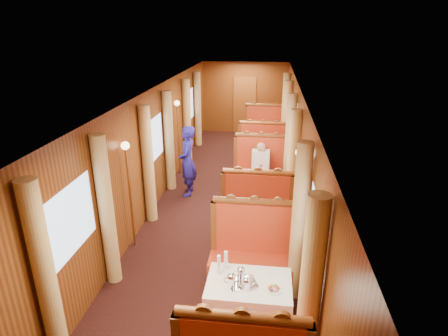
% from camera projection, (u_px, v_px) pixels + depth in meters
% --- Properties ---
extents(floor, '(3.00, 12.00, 0.01)m').
position_uv_depth(floor, '(224.00, 205.00, 8.21)').
color(floor, black).
rests_on(floor, ground).
extents(ceiling, '(3.00, 12.00, 0.01)m').
position_uv_depth(ceiling, '(224.00, 91.00, 7.31)').
color(ceiling, silver).
rests_on(ceiling, wall_left).
extents(wall_far, '(3.00, 0.01, 2.50)m').
position_uv_depth(wall_far, '(245.00, 98.00, 13.31)').
color(wall_far, brown).
rests_on(wall_far, floor).
extents(wall_left, '(0.01, 12.00, 2.50)m').
position_uv_depth(wall_left, '(154.00, 149.00, 7.94)').
color(wall_left, brown).
rests_on(wall_left, floor).
extents(wall_right, '(0.01, 12.00, 2.50)m').
position_uv_depth(wall_right, '(297.00, 155.00, 7.59)').
color(wall_right, brown).
rests_on(wall_right, floor).
extents(doorway_far, '(0.80, 0.04, 2.00)m').
position_uv_depth(doorway_far, '(245.00, 105.00, 13.38)').
color(doorway_far, brown).
rests_on(doorway_far, floor).
extents(table_near, '(1.05, 0.72, 0.75)m').
position_uv_depth(table_near, '(248.00, 307.00, 4.75)').
color(table_near, white).
rests_on(table_near, floor).
extents(banquette_near_aft, '(1.30, 0.55, 1.34)m').
position_uv_depth(banquette_near_aft, '(253.00, 257.00, 5.68)').
color(banquette_near_aft, '#AF1813').
rests_on(banquette_near_aft, floor).
extents(table_mid, '(1.05, 0.72, 0.75)m').
position_uv_depth(table_mid, '(259.00, 192.00, 7.99)').
color(table_mid, white).
rests_on(table_mid, floor).
extents(banquette_mid_fwd, '(1.30, 0.55, 1.34)m').
position_uv_depth(banquette_mid_fwd, '(257.00, 212.00, 7.04)').
color(banquette_mid_fwd, '#AF1813').
rests_on(banquette_mid_fwd, floor).
extents(banquette_mid_aft, '(1.30, 0.55, 1.34)m').
position_uv_depth(banquette_mid_aft, '(260.00, 172.00, 8.91)').
color(banquette_mid_aft, '#AF1813').
rests_on(banquette_mid_aft, floor).
extents(table_far, '(1.05, 0.72, 0.75)m').
position_uv_depth(table_far, '(263.00, 143.00, 11.23)').
color(table_far, white).
rests_on(table_far, floor).
extents(banquette_far_fwd, '(1.30, 0.55, 1.34)m').
position_uv_depth(banquette_far_fwd, '(262.00, 152.00, 10.27)').
color(banquette_far_fwd, '#AF1813').
rests_on(banquette_far_fwd, floor).
extents(banquette_far_aft, '(1.30, 0.55, 1.34)m').
position_uv_depth(banquette_far_aft, '(264.00, 132.00, 12.15)').
color(banquette_far_aft, '#AF1813').
rests_on(banquette_far_aft, floor).
extents(tea_tray, '(0.41, 0.37, 0.01)m').
position_uv_depth(tea_tray, '(242.00, 283.00, 4.60)').
color(tea_tray, silver).
rests_on(tea_tray, table_near).
extents(teapot_left, '(0.19, 0.15, 0.15)m').
position_uv_depth(teapot_left, '(231.00, 282.00, 4.51)').
color(teapot_left, silver).
rests_on(teapot_left, tea_tray).
extents(teapot_right, '(0.16, 0.13, 0.13)m').
position_uv_depth(teapot_right, '(246.00, 285.00, 4.47)').
color(teapot_right, silver).
rests_on(teapot_right, tea_tray).
extents(teapot_back, '(0.18, 0.14, 0.14)m').
position_uv_depth(teapot_back, '(241.00, 275.00, 4.64)').
color(teapot_back, silver).
rests_on(teapot_back, tea_tray).
extents(fruit_plate, '(0.20, 0.20, 0.05)m').
position_uv_depth(fruit_plate, '(273.00, 289.00, 4.48)').
color(fruit_plate, white).
rests_on(fruit_plate, table_near).
extents(cup_inboard, '(0.08, 0.08, 0.26)m').
position_uv_depth(cup_inboard, '(219.00, 266.00, 4.75)').
color(cup_inboard, white).
rests_on(cup_inboard, table_near).
extents(cup_outboard, '(0.08, 0.08, 0.26)m').
position_uv_depth(cup_outboard, '(226.00, 262.00, 4.83)').
color(cup_outboard, white).
rests_on(cup_outboard, table_near).
extents(rose_vase_mid, '(0.06, 0.06, 0.36)m').
position_uv_depth(rose_vase_mid, '(261.00, 168.00, 7.79)').
color(rose_vase_mid, silver).
rests_on(rose_vase_mid, table_mid).
extents(rose_vase_far, '(0.06, 0.06, 0.36)m').
position_uv_depth(rose_vase_far, '(265.00, 125.00, 11.02)').
color(rose_vase_far, silver).
rests_on(rose_vase_far, table_far).
extents(window_left_near, '(0.01, 1.20, 0.90)m').
position_uv_depth(window_left_near, '(70.00, 222.00, 4.62)').
color(window_left_near, '#95ADCF').
rests_on(window_left_near, wall_left).
extents(curtain_left_near_a, '(0.22, 0.22, 2.35)m').
position_uv_depth(curtain_left_near_a, '(46.00, 281.00, 3.99)').
color(curtain_left_near_a, tan).
rests_on(curtain_left_near_a, floor).
extents(curtain_left_near_b, '(0.22, 0.22, 2.35)m').
position_uv_depth(curtain_left_near_b, '(107.00, 212.00, 5.43)').
color(curtain_left_near_b, tan).
rests_on(curtain_left_near_b, floor).
extents(window_right_near, '(0.01, 1.20, 0.90)m').
position_uv_depth(window_right_near, '(315.00, 237.00, 4.28)').
color(window_right_near, '#95ADCF').
rests_on(window_right_near, wall_right).
extents(curtain_right_near_a, '(0.22, 0.22, 2.35)m').
position_uv_depth(curtain_right_near_a, '(309.00, 303.00, 3.67)').
color(curtain_right_near_a, tan).
rests_on(curtain_right_near_a, floor).
extents(curtain_right_near_b, '(0.22, 0.22, 2.35)m').
position_uv_depth(curtain_right_near_b, '(299.00, 224.00, 5.11)').
color(curtain_right_near_b, tan).
rests_on(curtain_right_near_b, floor).
extents(window_left_mid, '(0.01, 1.20, 0.90)m').
position_uv_depth(window_left_mid, '(154.00, 140.00, 7.86)').
color(window_left_mid, '#95ADCF').
rests_on(window_left_mid, wall_left).
extents(curtain_left_mid_a, '(0.22, 0.22, 2.35)m').
position_uv_depth(curtain_left_mid_a, '(148.00, 165.00, 7.23)').
color(curtain_left_mid_a, tan).
rests_on(curtain_left_mid_a, floor).
extents(curtain_left_mid_b, '(0.22, 0.22, 2.35)m').
position_uv_depth(curtain_left_mid_b, '(169.00, 142.00, 8.67)').
color(curtain_left_mid_b, tan).
rests_on(curtain_left_mid_b, floor).
extents(window_right_mid, '(0.01, 1.20, 0.90)m').
position_uv_depth(window_right_mid, '(297.00, 145.00, 7.52)').
color(window_right_mid, '#95ADCF').
rests_on(window_right_mid, wall_right).
extents(curtain_right_mid_a, '(0.22, 0.22, 2.35)m').
position_uv_depth(curtain_right_mid_a, '(293.00, 172.00, 6.91)').
color(curtain_right_mid_a, tan).
rests_on(curtain_right_mid_a, floor).
extents(curtain_right_mid_b, '(0.22, 0.22, 2.35)m').
position_uv_depth(curtain_right_mid_b, '(289.00, 146.00, 8.35)').
color(curtain_right_mid_b, tan).
rests_on(curtain_right_mid_b, floor).
extents(window_left_far, '(0.01, 1.20, 0.90)m').
position_uv_depth(window_left_far, '(189.00, 106.00, 11.10)').
color(window_left_far, '#95ADCF').
rests_on(window_left_far, wall_left).
extents(curtain_left_far_a, '(0.22, 0.22, 2.35)m').
position_uv_depth(curtain_left_far_a, '(187.00, 121.00, 10.46)').
color(curtain_left_far_a, tan).
rests_on(curtain_left_far_a, floor).
extents(curtain_left_far_b, '(0.22, 0.22, 2.35)m').
position_uv_depth(curtain_left_far_b, '(198.00, 109.00, 11.91)').
color(curtain_left_far_b, tan).
rests_on(curtain_left_far_b, floor).
extents(window_right_far, '(0.01, 1.20, 0.90)m').
position_uv_depth(window_right_far, '(290.00, 108.00, 10.76)').
color(window_right_far, '#95ADCF').
rests_on(window_right_far, wall_right).
extents(curtain_right_far_a, '(0.22, 0.22, 2.35)m').
position_uv_depth(curtain_right_far_a, '(287.00, 124.00, 10.15)').
color(curtain_right_far_a, tan).
rests_on(curtain_right_far_a, floor).
extents(curtain_right_far_b, '(0.22, 0.22, 2.35)m').
position_uv_depth(curtain_right_far_b, '(285.00, 112.00, 11.59)').
color(curtain_right_far_b, tan).
rests_on(curtain_right_far_b, floor).
extents(sconce_left_fore, '(0.14, 0.14, 1.95)m').
position_uv_depth(sconce_left_fore, '(128.00, 174.00, 6.26)').
color(sconce_left_fore, '#BF8C3F').
rests_on(sconce_left_fore, floor).
extents(sconce_right_fore, '(0.14, 0.14, 1.95)m').
position_uv_depth(sconce_right_fore, '(298.00, 182.00, 5.93)').
color(sconce_right_fore, '#BF8C3F').
rests_on(sconce_right_fore, floor).
extents(sconce_left_aft, '(0.14, 0.14, 1.95)m').
position_uv_depth(sconce_left_aft, '(178.00, 122.00, 9.49)').
color(sconce_left_aft, '#BF8C3F').
rests_on(sconce_left_aft, floor).
extents(sconce_right_aft, '(0.14, 0.14, 1.95)m').
position_uv_depth(sconce_right_aft, '(289.00, 126.00, 9.17)').
color(sconce_right_aft, '#BF8C3F').
rests_on(sconce_right_aft, floor).
extents(steward, '(0.45, 0.63, 1.63)m').
position_uv_depth(steward, '(187.00, 161.00, 8.48)').
color(steward, navy).
rests_on(steward, floor).
extents(passenger, '(0.40, 0.44, 0.76)m').
position_uv_depth(passenger, '(260.00, 163.00, 8.60)').
color(passenger, beige).
rests_on(passenger, banquette_mid_aft).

